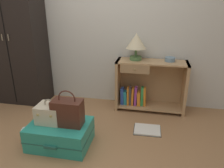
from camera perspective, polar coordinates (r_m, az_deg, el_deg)
The scene contains 11 objects.
ground_plane at distance 2.45m, azimuth -10.37°, elevation -18.13°, with size 9.00×9.00×0.00m, color #9E7047.
back_wall at distance 3.35m, azimuth -2.24°, elevation 16.98°, with size 6.40×0.10×2.60m, color beige.
wardrobe at distance 3.64m, azimuth -24.06°, elevation 11.67°, with size 0.83×0.47×2.11m.
bookshelf at distance 3.24m, azimuth 9.25°, elevation -0.50°, with size 1.00×0.35×0.74m.
table_lamp at distance 3.09m, azimuth 6.38°, elevation 10.82°, with size 0.28×0.28×0.37m.
bowl at distance 3.14m, azimuth 14.99°, elevation 6.27°, with size 0.14×0.14×0.06m, color slate.
suitcase_large at distance 2.57m, azimuth -13.43°, elevation -12.63°, with size 0.67×0.50×0.27m.
train_case at distance 2.52m, azimuth -16.01°, elevation -7.34°, with size 0.27×0.25×0.27m.
handbag at distance 2.39m, azimuth -11.55°, elevation -7.29°, with size 0.32×0.18×0.40m.
bottle at distance 2.76m, azimuth -21.79°, elevation -12.37°, with size 0.08×0.08×0.18m.
open_book_on_floor at distance 2.84m, azimuth 9.24°, elevation -11.78°, with size 0.35×0.28×0.02m.
Camera 1 is at (0.78, -1.75, 1.53)m, focal length 34.80 mm.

